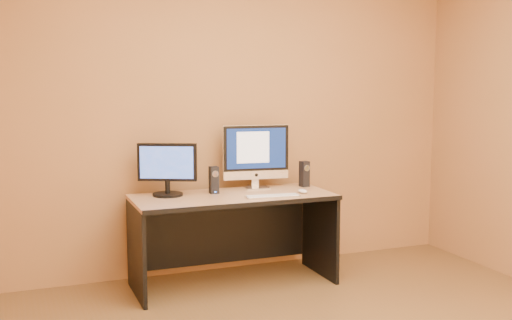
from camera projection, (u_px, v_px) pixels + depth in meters
name	position (u px, v px, depth m)	size (l,w,h in m)	color
walls	(353.00, 130.00, 3.31)	(4.00, 4.00, 2.60)	#9E6A40
desk	(233.00, 240.00, 4.84)	(1.50, 0.65, 0.69)	tan
imac	(257.00, 156.00, 5.06)	(0.53, 0.20, 0.51)	silver
second_monitor	(167.00, 170.00, 4.75)	(0.45, 0.22, 0.39)	black
speaker_left	(214.00, 180.00, 4.86)	(0.06, 0.07, 0.21)	black
speaker_right	(304.00, 174.00, 5.15)	(0.06, 0.07, 0.21)	black
keyboard	(273.00, 196.00, 4.71)	(0.40, 0.11, 0.02)	silver
mouse	(303.00, 191.00, 4.87)	(0.05, 0.10, 0.03)	white
cable_a	(260.00, 186.00, 5.18)	(0.01, 0.01, 0.21)	black
cable_b	(248.00, 186.00, 5.15)	(0.01, 0.01, 0.17)	black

